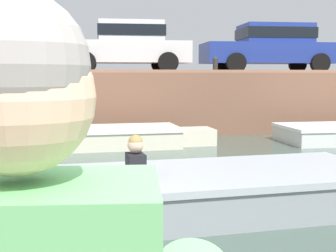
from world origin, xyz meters
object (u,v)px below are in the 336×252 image
(motorboat_passing, at_px, (175,193))
(boat_moored_central_cream, at_px, (89,138))
(car_centre_white, at_px, (127,45))
(car_right_inner_blue, at_px, (271,46))
(mooring_bollard_east, at_px, (215,64))

(motorboat_passing, bearing_deg, boat_moored_central_cream, 100.68)
(boat_moored_central_cream, relative_size, car_centre_white, 1.44)
(motorboat_passing, relative_size, car_right_inner_blue, 1.37)
(car_centre_white, relative_size, mooring_bollard_east, 8.69)
(car_centre_white, relative_size, car_right_inner_blue, 0.89)
(boat_moored_central_cream, relative_size, motorboat_passing, 0.93)
(boat_moored_central_cream, bearing_deg, mooring_bollard_east, 27.92)
(mooring_bollard_east, bearing_deg, boat_moored_central_cream, -152.08)
(motorboat_passing, xyz_separation_m, car_right_inner_blue, (4.81, 8.95, 2.34))
(boat_moored_central_cream, height_order, car_right_inner_blue, car_right_inner_blue)
(car_right_inner_blue, bearing_deg, boat_moored_central_cream, -148.83)
(car_centre_white, bearing_deg, motorboat_passing, -91.19)
(mooring_bollard_east, bearing_deg, car_centre_white, 144.30)
(motorboat_passing, bearing_deg, car_centre_white, 88.81)
(motorboat_passing, relative_size, car_centre_white, 1.54)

